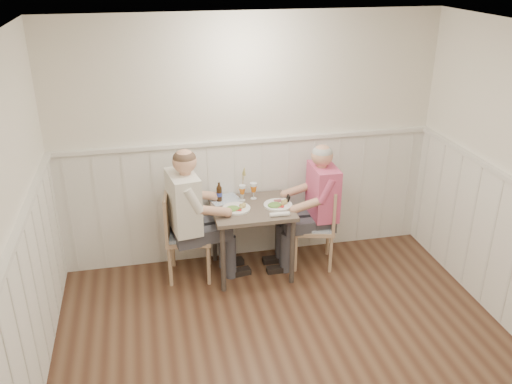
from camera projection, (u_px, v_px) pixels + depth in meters
room_shell at (318, 219)px, 3.50m from camera, size 4.04×4.54×2.60m
wainscot at (287, 272)px, 4.45m from camera, size 4.00×4.49×1.34m
dining_table at (252, 217)px, 5.49m from camera, size 0.80×0.70×0.75m
chair_right at (319, 222)px, 5.70m from camera, size 0.52×0.52×0.90m
chair_left at (183, 231)px, 5.47m from camera, size 0.50×0.50×0.95m
man_in_pink at (318, 215)px, 5.67m from camera, size 0.63×0.44×1.37m
diner_cream at (190, 227)px, 5.36m from camera, size 0.72×0.50×1.44m
plate_man at (277, 204)px, 5.45m from camera, size 0.29×0.29×0.07m
plate_diner at (235, 208)px, 5.37m from camera, size 0.28×0.28×0.07m
beer_glass_a at (254, 188)px, 5.58m from camera, size 0.07×0.07×0.18m
beer_glass_b at (242, 190)px, 5.54m from camera, size 0.07×0.07×0.17m
beer_bottle at (219, 193)px, 5.53m from camera, size 0.06×0.06×0.21m
rolled_napkin at (280, 214)px, 5.24m from camera, size 0.20×0.05×0.04m
grass_vase at (242, 184)px, 5.59m from camera, size 0.04×0.04×0.35m
gingham_mat at (225, 199)px, 5.61m from camera, size 0.36×0.32×0.01m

